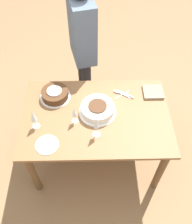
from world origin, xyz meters
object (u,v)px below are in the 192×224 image
(wine_glass_far, at_px, (74,112))
(wine_glass_extra, at_px, (96,124))
(cake_center_white, at_px, (98,109))
(cake_front_chocolate, at_px, (55,94))
(wine_glass_near, at_px, (33,117))
(person_cutting, at_px, (83,41))

(wine_glass_far, height_order, wine_glass_extra, wine_glass_extra)
(cake_center_white, relative_size, cake_front_chocolate, 1.17)
(cake_center_white, xyz_separation_m, wine_glass_far, (0.20, 0.10, 0.09))
(wine_glass_near, xyz_separation_m, person_cutting, (-0.41, -0.92, 0.07))
(cake_front_chocolate, height_order, person_cutting, person_cutting)
(wine_glass_near, distance_m, wine_glass_far, 0.35)
(wine_glass_near, xyz_separation_m, wine_glass_far, (-0.34, -0.05, -0.01))
(cake_center_white, height_order, cake_front_chocolate, cake_center_white)
(wine_glass_near, height_order, wine_glass_far, wine_glass_near)
(cake_front_chocolate, distance_m, wine_glass_extra, 0.60)
(wine_glass_far, xyz_separation_m, person_cutting, (-0.07, -0.87, 0.09))
(cake_center_white, height_order, wine_glass_far, wine_glass_far)
(wine_glass_far, bearing_deg, wine_glass_near, 7.83)
(cake_center_white, xyz_separation_m, cake_front_chocolate, (0.40, -0.19, -0.00))
(wine_glass_extra, bearing_deg, wine_glass_far, -38.56)
(wine_glass_far, relative_size, person_cutting, 0.12)
(cake_center_white, distance_m, person_cutting, 0.80)
(cake_center_white, relative_size, wine_glass_near, 1.60)
(cake_front_chocolate, xyz_separation_m, wine_glass_extra, (-0.38, 0.44, 0.11))
(wine_glass_far, bearing_deg, cake_front_chocolate, -55.76)
(wine_glass_near, relative_size, wine_glass_extra, 0.93)
(cake_center_white, relative_size, wine_glass_far, 1.75)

